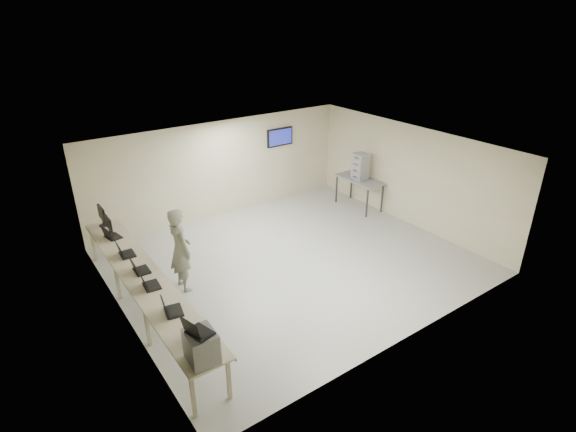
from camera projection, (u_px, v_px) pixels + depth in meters
room at (293, 208)px, 10.44m from camera, size 8.01×7.01×2.81m
workbench at (144, 279)px, 8.74m from camera, size 0.76×6.00×0.90m
equipment_box at (201, 347)px, 6.54m from camera, size 0.44×0.50×0.50m
laptop_on_box at (196, 330)px, 6.38m from camera, size 0.40×0.44×0.29m
laptop_0 at (191, 336)px, 7.04m from camera, size 0.37×0.39×0.26m
laptop_1 at (170, 309)px, 7.63m from camera, size 0.40×0.44×0.31m
laptop_2 at (148, 284)px, 8.34m from camera, size 0.35×0.41×0.30m
laptop_3 at (139, 269)px, 8.82m from camera, size 0.33×0.39×0.30m
laptop_4 at (124, 252)px, 9.41m from camera, size 0.34×0.41×0.31m
laptop_5 at (110, 235)px, 10.13m from camera, size 0.38×0.43×0.30m
monitor_near at (109, 224)px, 10.24m from camera, size 0.19×0.43×0.43m
monitor_far at (102, 214)px, 10.62m from camera, size 0.22×0.49×0.49m
soldier at (180, 250)px, 9.58m from camera, size 0.48×0.71×1.89m
side_table at (360, 181)px, 13.62m from camera, size 0.73×1.55×0.93m
storage_bins at (360, 166)px, 13.41m from camera, size 0.38×0.42×0.79m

